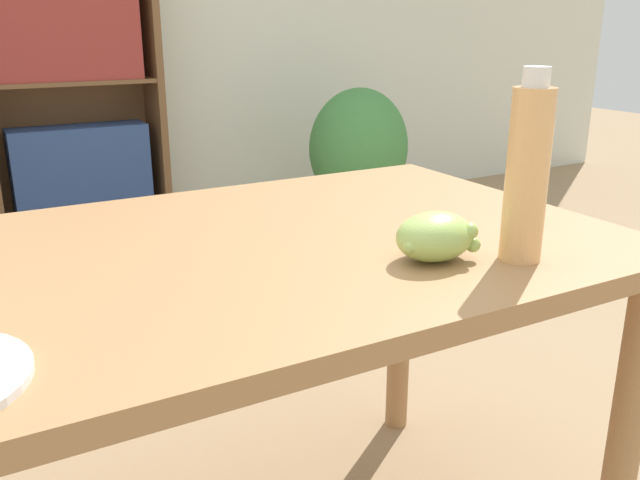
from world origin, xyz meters
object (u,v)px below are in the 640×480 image
grape_bunch (435,237)px  potted_plant_floor (359,155)px  bookshelf (73,97)px  drink_bottle (527,173)px

grape_bunch → potted_plant_floor: (1.25, 2.18, -0.35)m
grape_bunch → bookshelf: bookshelf is taller
bookshelf → grape_bunch: bearing=-88.6°
drink_bottle → potted_plant_floor: 2.55m
bookshelf → drink_bottle: bearing=-86.2°
drink_bottle → grape_bunch: bearing=152.5°
grape_bunch → potted_plant_floor: bearing=60.2°
grape_bunch → drink_bottle: (0.12, -0.06, 0.10)m
potted_plant_floor → bookshelf: bearing=158.7°
drink_bottle → potted_plant_floor: drink_bottle is taller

